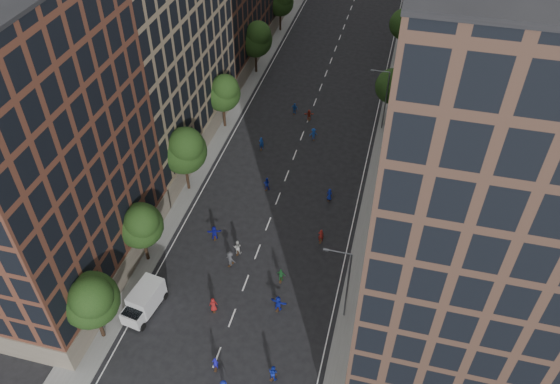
{
  "coord_description": "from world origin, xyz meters",
  "views": [
    {
      "loc": [
        12.46,
        -20.65,
        44.85
      ],
      "look_at": [
        0.5,
        26.05,
        2.0
      ],
      "focal_mm": 35.0,
      "sensor_mm": 36.0,
      "label": 1
    }
  ],
  "objects_px": {
    "skater_0": "(151,303)",
    "skater_1": "(215,364)",
    "streetlamp_near": "(346,282)",
    "streetlamp_far": "(385,97)",
    "cargo_van": "(144,301)",
    "skater_2": "(273,372)"
  },
  "relations": [
    {
      "from": "streetlamp_far",
      "to": "cargo_van",
      "type": "height_order",
      "value": "streetlamp_far"
    },
    {
      "from": "streetlamp_near",
      "to": "streetlamp_far",
      "type": "bearing_deg",
      "value": 90.0
    },
    {
      "from": "streetlamp_near",
      "to": "streetlamp_far",
      "type": "distance_m",
      "value": 33.0
    },
    {
      "from": "streetlamp_near",
      "to": "skater_1",
      "type": "xyz_separation_m",
      "value": [
        -10.07,
        -8.56,
        -4.4
      ]
    },
    {
      "from": "cargo_van",
      "to": "skater_2",
      "type": "bearing_deg",
      "value": -7.03
    },
    {
      "from": "streetlamp_near",
      "to": "skater_2",
      "type": "distance_m",
      "value": 10.41
    },
    {
      "from": "skater_0",
      "to": "streetlamp_near",
      "type": "bearing_deg",
      "value": 171.01
    },
    {
      "from": "skater_0",
      "to": "skater_2",
      "type": "distance_m",
      "value": 14.19
    },
    {
      "from": "skater_0",
      "to": "skater_2",
      "type": "height_order",
      "value": "skater_0"
    },
    {
      "from": "streetlamp_near",
      "to": "cargo_van",
      "type": "xyz_separation_m",
      "value": [
        -18.98,
        -4.17,
        -3.78
      ]
    },
    {
      "from": "cargo_van",
      "to": "skater_2",
      "type": "relative_size",
      "value": 2.98
    },
    {
      "from": "streetlamp_near",
      "to": "streetlamp_far",
      "type": "xyz_separation_m",
      "value": [
        0.0,
        33.0,
        0.0
      ]
    },
    {
      "from": "cargo_van",
      "to": "streetlamp_near",
      "type": "bearing_deg",
      "value": 21.16
    },
    {
      "from": "streetlamp_far",
      "to": "skater_0",
      "type": "height_order",
      "value": "streetlamp_far"
    },
    {
      "from": "skater_0",
      "to": "skater_1",
      "type": "relative_size",
      "value": 1.18
    },
    {
      "from": "cargo_van",
      "to": "skater_0",
      "type": "distance_m",
      "value": 0.82
    },
    {
      "from": "skater_0",
      "to": "skater_2",
      "type": "xyz_separation_m",
      "value": [
        13.55,
        -4.22,
        -0.03
      ]
    },
    {
      "from": "cargo_van",
      "to": "skater_1",
      "type": "bearing_deg",
      "value": -17.45
    },
    {
      "from": "streetlamp_far",
      "to": "skater_0",
      "type": "xyz_separation_m",
      "value": [
        -18.35,
        -36.96,
        -4.26
      ]
    },
    {
      "from": "skater_0",
      "to": "skater_1",
      "type": "xyz_separation_m",
      "value": [
        8.28,
        -4.6,
        -0.14
      ]
    },
    {
      "from": "streetlamp_near",
      "to": "skater_0",
      "type": "xyz_separation_m",
      "value": [
        -18.35,
        -3.96,
        -4.26
      ]
    },
    {
      "from": "streetlamp_far",
      "to": "cargo_van",
      "type": "xyz_separation_m",
      "value": [
        -18.98,
        -37.17,
        -3.78
      ]
    }
  ]
}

